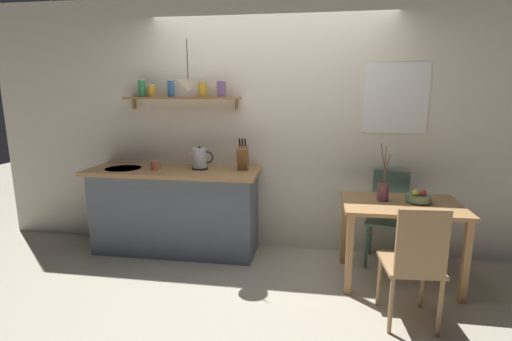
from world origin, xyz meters
TOP-DOWN VIEW (x-y plane):
  - ground_plane at (0.00, 0.00)m, footprint 14.00×14.00m
  - back_wall at (0.20, 0.65)m, footprint 6.80×0.11m
  - kitchen_counter at (-1.00, 0.32)m, footprint 1.83×0.63m
  - wall_shelf at (-0.93, 0.49)m, footprint 1.26×0.20m
  - dining_table at (1.26, -0.02)m, footprint 1.03×0.72m
  - dining_chair_near at (1.22, -0.74)m, footprint 0.43×0.46m
  - dining_chair_far at (1.24, 0.42)m, footprint 0.49×0.49m
  - fruit_bowl at (1.41, 0.03)m, footprint 0.22×0.22m
  - twig_vase at (1.10, 0.04)m, footprint 0.10×0.10m
  - electric_kettle at (-0.72, 0.37)m, footprint 0.26×0.17m
  - knife_block at (-0.26, 0.38)m, footprint 0.10×0.19m
  - coffee_mug_by_sink at (-1.18, 0.26)m, footprint 0.12×0.08m
  - pendant_lamp at (-0.77, 0.21)m, footprint 0.26×0.26m

SIDE VIEW (x-z plane):
  - ground_plane at x=0.00m, z-range 0.00..0.00m
  - kitchen_counter at x=-1.00m, z-range 0.01..0.93m
  - dining_chair_far at x=1.24m, z-range 0.05..0.99m
  - dining_chair_near at x=1.22m, z-range 0.05..1.00m
  - dining_table at x=1.26m, z-range 0.26..1.01m
  - fruit_bowl at x=1.41m, z-range 0.74..0.86m
  - twig_vase at x=1.10m, z-range 0.58..1.10m
  - coffee_mug_by_sink at x=-1.18m, z-range 0.92..1.01m
  - electric_kettle at x=-0.72m, z-range 0.91..1.15m
  - knife_block at x=-0.26m, z-range 0.89..1.23m
  - back_wall at x=0.20m, z-range 0.00..2.70m
  - wall_shelf at x=-0.93m, z-range 1.55..1.87m
  - pendant_lamp at x=-0.77m, z-range 1.54..2.03m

